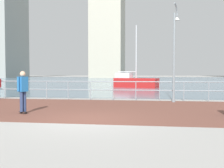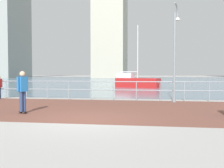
{
  "view_description": "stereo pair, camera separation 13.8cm",
  "coord_description": "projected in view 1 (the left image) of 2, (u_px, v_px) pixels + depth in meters",
  "views": [
    {
      "loc": [
        2.2,
        -9.04,
        1.66
      ],
      "look_at": [
        0.35,
        4.17,
        1.1
      ],
      "focal_mm": 42.8,
      "sensor_mm": 36.0,
      "label": 1
    },
    {
      "loc": [
        2.34,
        -9.02,
        1.66
      ],
      "look_at": [
        0.35,
        4.17,
        1.1
      ],
      "focal_mm": 42.8,
      "sensor_mm": 36.0,
      "label": 2
    }
  ],
  "objects": [
    {
      "name": "waterfront_railing",
      "position": [
        113.0,
        87.0,
        16.16
      ],
      "size": [
        25.25,
        0.06,
        1.15
      ],
      "color": "#8C99A3",
      "rests_on": "ground"
    },
    {
      "name": "sailboat_blue",
      "position": [
        135.0,
        82.0,
        30.1
      ],
      "size": [
        5.19,
        3.12,
        6.97
      ],
      "color": "#B21E1E",
      "rests_on": "ground"
    },
    {
      "name": "tower_glass",
      "position": [
        3.0,
        14.0,
        96.58
      ],
      "size": [
        11.25,
        17.81,
        47.55
      ],
      "color": "#939993",
      "rests_on": "ground"
    },
    {
      "name": "tower_concrete",
      "position": [
        108.0,
        33.0,
        92.76
      ],
      "size": [
        10.51,
        15.83,
        32.48
      ],
      "color": "#B2AD99",
      "rests_on": "ground"
    },
    {
      "name": "brick_paving",
      "position": [
        102.0,
        108.0,
        12.41
      ],
      "size": [
        28.0,
        7.64,
        0.01
      ],
      "primitive_type": "cube",
      "color": "brown",
      "rests_on": "ground"
    },
    {
      "name": "skateboarder",
      "position": [
        23.0,
        88.0,
        10.79
      ],
      "size": [
        0.41,
        0.54,
        1.73
      ],
      "color": "black",
      "rests_on": "ground"
    },
    {
      "name": "lamppost",
      "position": [
        175.0,
        47.0,
        15.11
      ],
      "size": [
        0.47,
        0.78,
        5.6
      ],
      "color": "gray",
      "rests_on": "ground"
    },
    {
      "name": "ground",
      "position": [
        137.0,
        82.0,
        48.89
      ],
      "size": [
        220.0,
        220.0,
        0.0
      ],
      "primitive_type": "plane",
      "color": "#ADAAA5"
    },
    {
      "name": "harbor_water",
      "position": [
        140.0,
        80.0,
        60.71
      ],
      "size": [
        180.0,
        88.0,
        0.0
      ],
      "primitive_type": "cube",
      "color": "slate",
      "rests_on": "ground"
    }
  ]
}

